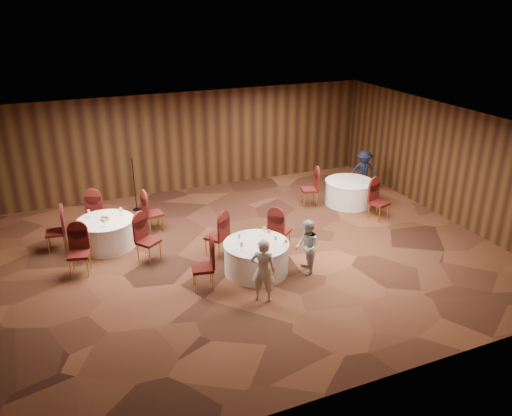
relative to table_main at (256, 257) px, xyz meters
name	(u,v)px	position (x,y,z in m)	size (l,w,h in m)	color
ground	(252,252)	(0.26, 0.92, -0.38)	(12.00, 12.00, 0.00)	black
room_shell	(251,179)	(0.26, 0.92, 1.59)	(12.00, 12.00, 12.00)	silver
table_main	(256,257)	(0.00, 0.00, 0.00)	(1.51, 1.51, 0.74)	white
table_left	(107,233)	(-3.03, 2.65, 0.00)	(1.43, 1.43, 0.74)	white
table_right	(349,192)	(4.24, 2.73, 0.00)	(1.49, 1.49, 0.74)	white
chairs_main	(235,244)	(-0.31, 0.60, 0.12)	(3.00, 1.99, 1.00)	#390B0C
chairs_left	(107,229)	(-3.00, 2.62, 0.12)	(3.09, 3.11, 1.00)	#390B0C
chairs_right	(343,196)	(3.73, 2.27, 0.12)	(1.96, 2.37, 1.00)	#390B0C
tabletop_main	(264,240)	(0.15, -0.09, 0.47)	(1.18, 1.04, 0.22)	silver
tabletop_left	(105,217)	(-3.02, 2.65, 0.45)	(0.85, 0.78, 0.22)	silver
tabletop_right	(362,178)	(4.46, 2.46, 0.52)	(0.08, 0.08, 0.22)	silver
mic_stand	(135,195)	(-1.91, 4.78, 0.09)	(0.24, 0.24, 1.59)	black
woman_a	(263,270)	(-0.33, -1.15, 0.34)	(0.52, 0.34, 1.44)	silver
woman_b	(307,247)	(1.04, -0.48, 0.28)	(0.64, 0.50, 1.31)	#B5B6BB
man_c	(364,171)	(5.21, 3.43, 0.33)	(0.91, 0.52, 1.41)	black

